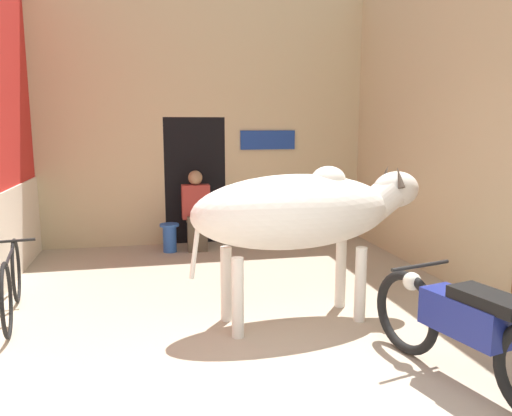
% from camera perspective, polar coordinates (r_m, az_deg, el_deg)
% --- Properties ---
extents(wall_back_with_doorway, '(5.16, 0.93, 4.03)m').
position_cam_1_polar(wall_back_with_doorway, '(8.21, -6.22, 8.37)').
color(wall_back_with_doorway, '#C6B289').
rests_on(wall_back_with_doorway, ground_plane).
extents(wall_right_with_door, '(0.22, 5.34, 4.03)m').
position_cam_1_polar(wall_right_with_door, '(6.34, 22.51, 9.64)').
color(wall_right_with_door, '#C6B289').
rests_on(wall_right_with_door, ground_plane).
extents(cow, '(2.39, 0.94, 1.51)m').
position_cam_1_polar(cow, '(4.77, 5.35, -0.42)').
color(cow, silver).
rests_on(cow, ground_plane).
extents(motorcycle_near, '(0.66, 1.87, 0.81)m').
position_cam_1_polar(motorcycle_near, '(4.01, 22.82, -12.38)').
color(motorcycle_near, black).
rests_on(motorcycle_near, ground_plane).
extents(bicycle, '(0.44, 1.67, 0.71)m').
position_cam_1_polar(bicycle, '(5.53, -26.15, -7.68)').
color(bicycle, black).
rests_on(bicycle, ground_plane).
extents(shopkeeper_seated, '(0.42, 0.34, 1.21)m').
position_cam_1_polar(shopkeeper_seated, '(7.62, -6.85, -0.07)').
color(shopkeeper_seated, brown).
rests_on(shopkeeper_seated, ground_plane).
extents(plastic_stool, '(0.29, 0.29, 0.43)m').
position_cam_1_polar(plastic_stool, '(7.62, -9.84, -3.27)').
color(plastic_stool, '#2856B2').
rests_on(plastic_stool, ground_plane).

